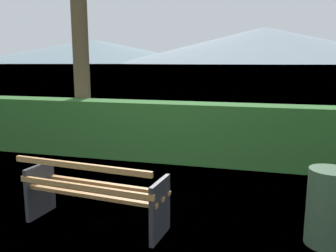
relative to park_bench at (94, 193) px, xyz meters
name	(u,v)px	position (x,y,z in m)	size (l,w,h in m)	color
ground_plane	(98,224)	(0.01, 0.06, -0.43)	(1400.00, 1400.00, 0.00)	#567A38
water_surface	(262,65)	(0.01, 306.55, -0.43)	(620.00, 620.00, 0.00)	slate
park_bench	(94,193)	(0.00, 0.00, 0.00)	(1.80, 0.74, 0.87)	#A0703F
hedge_row	(165,131)	(0.01, 3.08, 0.16)	(10.71, 0.65, 1.18)	#285B23
trash_bin	(328,207)	(2.62, 0.29, 0.00)	(0.44, 0.44, 0.85)	#385138
distant_hills	(222,48)	(-65.80, 573.91, 24.75)	(852.33, 483.09, 56.16)	slate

